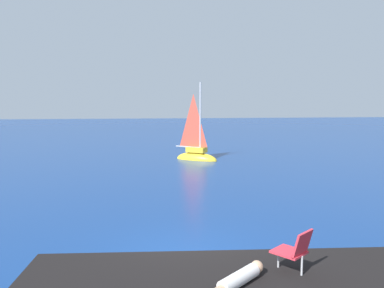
# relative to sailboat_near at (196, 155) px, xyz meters

# --- Properties ---
(ground_plane) EXTENTS (160.00, 160.00, 0.00)m
(ground_plane) POSITION_rel_sailboat_near_xyz_m (-2.68, -16.31, -0.31)
(ground_plane) COLOR navy
(sailboat_near) EXTENTS (3.02, 2.60, 5.71)m
(sailboat_near) POSITION_rel_sailboat_near_xyz_m (0.00, 0.00, 0.00)
(sailboat_near) COLOR yellow
(sailboat_near) RESTS_ON ground
(person_sunbather) EXTENTS (1.42, 1.25, 0.25)m
(person_sunbather) POSITION_rel_sailboat_near_xyz_m (-2.28, -19.69, 0.72)
(person_sunbather) COLOR white
(person_sunbather) RESTS_ON shore_ledge
(beach_chair) EXTENTS (0.74, 0.76, 0.80)m
(beach_chair) POSITION_rel_sailboat_near_xyz_m (-1.09, -19.27, 1.05)
(beach_chair) COLOR #E03342
(beach_chair) RESTS_ON shore_ledge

